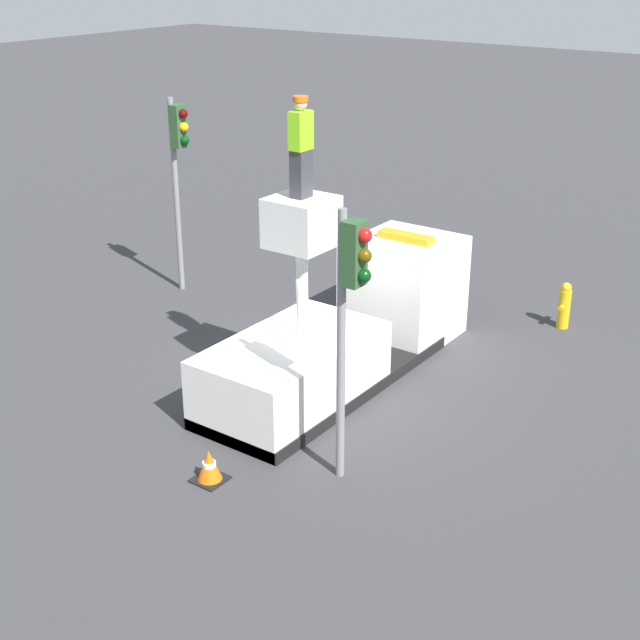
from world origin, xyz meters
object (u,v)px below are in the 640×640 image
at_px(bucket_truck, 347,330).
at_px(traffic_light_across, 178,157).
at_px(traffic_light_pole, 350,295).
at_px(traffic_cone_rear, 209,466).
at_px(fire_hydrant, 564,306).
at_px(worker, 301,147).

relative_size(bucket_truck, traffic_light_across, 1.47).
relative_size(traffic_light_pole, traffic_cone_rear, 8.24).
relative_size(bucket_truck, traffic_light_pole, 1.54).
height_order(fire_hydrant, traffic_cone_rear, fire_hydrant).
height_order(traffic_light_across, traffic_cone_rear, traffic_light_across).
relative_size(worker, fire_hydrant, 1.61).
xyz_separation_m(bucket_truck, worker, (-1.49, 0.00, 3.96)).
distance_m(worker, traffic_cone_rear, 5.60).
distance_m(traffic_light_across, fire_hydrant, 9.67).
distance_m(fire_hydrant, traffic_cone_rear, 9.66).
bearing_deg(traffic_cone_rear, fire_hydrant, -13.76).
bearing_deg(fire_hydrant, traffic_cone_rear, 166.24).
relative_size(worker, traffic_light_pole, 0.38).
bearing_deg(traffic_light_across, fire_hydrant, -69.19).
bearing_deg(traffic_cone_rear, traffic_light_pole, -52.41).
xyz_separation_m(traffic_light_pole, fire_hydrant, (8.01, -0.51, -2.70)).
bearing_deg(worker, traffic_cone_rear, -172.07).
bearing_deg(worker, traffic_light_pole, -128.31).
height_order(worker, fire_hydrant, worker).
bearing_deg(fire_hydrant, worker, 156.38).
relative_size(worker, traffic_cone_rear, 3.16).
distance_m(worker, traffic_light_across, 6.77).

